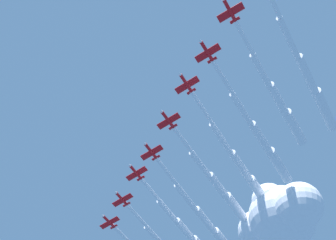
{
  "coord_description": "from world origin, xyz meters",
  "views": [
    {
      "loc": [
        -131.56,
        95.42,
        29.49
      ],
      "look_at": [
        0.0,
        0.0,
        185.36
      ],
      "focal_mm": 70.88,
      "sensor_mm": 36.0,
      "label": 1
    }
  ],
  "objects_px": {
    "jet_starboard_inner": "(263,141)",
    "jet_starboard_mid": "(220,188)",
    "jet_starboard_outer": "(187,232)",
    "jet_lead": "(309,79)",
    "jet_port_outer": "(208,223)",
    "jet_port_mid": "(243,169)",
    "jet_port_inner": "(280,102)"
  },
  "relations": [
    {
      "from": "jet_port_inner",
      "to": "jet_starboard_outer",
      "type": "relative_size",
      "value": 0.96
    },
    {
      "from": "jet_starboard_inner",
      "to": "jet_port_mid",
      "type": "distance_m",
      "value": 18.83
    },
    {
      "from": "jet_lead",
      "to": "jet_port_outer",
      "type": "distance_m",
      "value": 82.19
    },
    {
      "from": "jet_starboard_outer",
      "to": "jet_starboard_inner",
      "type": "bearing_deg",
      "value": 167.46
    },
    {
      "from": "jet_starboard_inner",
      "to": "jet_starboard_mid",
      "type": "relative_size",
      "value": 1.08
    },
    {
      "from": "jet_port_outer",
      "to": "jet_port_mid",
      "type": "bearing_deg",
      "value": 165.5
    },
    {
      "from": "jet_lead",
      "to": "jet_starboard_mid",
      "type": "distance_m",
      "value": 60.7
    },
    {
      "from": "jet_port_outer",
      "to": "jet_starboard_outer",
      "type": "distance_m",
      "value": 13.48
    },
    {
      "from": "jet_lead",
      "to": "jet_starboard_inner",
      "type": "bearing_deg",
      "value": -12.46
    },
    {
      "from": "jet_port_inner",
      "to": "jet_port_mid",
      "type": "distance_m",
      "value": 38.06
    },
    {
      "from": "jet_port_outer",
      "to": "jet_starboard_outer",
      "type": "relative_size",
      "value": 1.11
    },
    {
      "from": "jet_port_inner",
      "to": "jet_starboard_inner",
      "type": "bearing_deg",
      "value": -25.09
    },
    {
      "from": "jet_port_outer",
      "to": "jet_port_inner",
      "type": "bearing_deg",
      "value": 161.3
    },
    {
      "from": "jet_starboard_inner",
      "to": "jet_port_outer",
      "type": "relative_size",
      "value": 0.95
    },
    {
      "from": "jet_port_inner",
      "to": "jet_starboard_inner",
      "type": "relative_size",
      "value": 0.91
    },
    {
      "from": "jet_port_inner",
      "to": "jet_port_outer",
      "type": "distance_m",
      "value": 70.77
    },
    {
      "from": "jet_lead",
      "to": "jet_starboard_outer",
      "type": "relative_size",
      "value": 1.09
    },
    {
      "from": "jet_starboard_mid",
      "to": "jet_port_mid",
      "type": "bearing_deg",
      "value": -172.81
    },
    {
      "from": "jet_lead",
      "to": "jet_starboard_outer",
      "type": "bearing_deg",
      "value": -12.52
    },
    {
      "from": "jet_lead",
      "to": "jet_port_outer",
      "type": "xyz_separation_m",
      "value": [
        79.39,
        -21.09,
        -2.72
      ]
    },
    {
      "from": "jet_starboard_inner",
      "to": "jet_starboard_outer",
      "type": "distance_m",
      "value": 64.26
    },
    {
      "from": "jet_port_mid",
      "to": "jet_starboard_outer",
      "type": "height_order",
      "value": "jet_port_mid"
    },
    {
      "from": "jet_port_mid",
      "to": "jet_starboard_outer",
      "type": "relative_size",
      "value": 1.1
    },
    {
      "from": "jet_lead",
      "to": "jet_port_inner",
      "type": "relative_size",
      "value": 1.14
    },
    {
      "from": "jet_lead",
      "to": "jet_port_inner",
      "type": "height_order",
      "value": "jet_lead"
    },
    {
      "from": "jet_port_inner",
      "to": "jet_port_outer",
      "type": "bearing_deg",
      "value": -18.7
    },
    {
      "from": "jet_starboard_inner",
      "to": "jet_port_inner",
      "type": "bearing_deg",
      "value": 154.91
    },
    {
      "from": "jet_port_inner",
      "to": "jet_lead",
      "type": "bearing_deg",
      "value": -172.64
    },
    {
      "from": "jet_port_mid",
      "to": "jet_port_outer",
      "type": "relative_size",
      "value": 1.0
    },
    {
      "from": "jet_starboard_inner",
      "to": "jet_port_outer",
      "type": "distance_m",
      "value": 51.59
    },
    {
      "from": "jet_starboard_inner",
      "to": "jet_starboard_outer",
      "type": "relative_size",
      "value": 1.05
    },
    {
      "from": "jet_lead",
      "to": "jet_port_inner",
      "type": "xyz_separation_m",
      "value": [
        12.37,
        1.6,
        -1.48
      ]
    }
  ]
}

